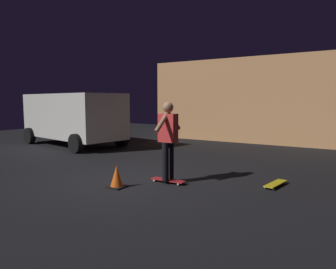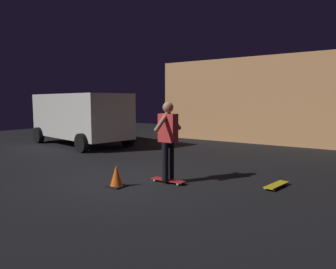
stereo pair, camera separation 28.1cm
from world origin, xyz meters
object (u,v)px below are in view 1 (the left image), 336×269
at_px(skateboard_spare, 276,184).
at_px(traffic_cone, 117,177).
at_px(parked_van, 73,116).
at_px(skateboard_ridden, 168,180).
at_px(skater, 168,135).

relative_size(skateboard_spare, traffic_cone, 1.74).
bearing_deg(parked_van, skateboard_ridden, -24.89).
relative_size(skateboard_spare, skater, 0.48).
distance_m(parked_van, skateboard_spare, 8.60).
xyz_separation_m(skateboard_ridden, traffic_cone, (-0.70, -0.86, 0.16)).
distance_m(skateboard_ridden, traffic_cone, 1.12).
height_order(parked_van, skater, parked_van).
height_order(skateboard_ridden, traffic_cone, traffic_cone).
distance_m(skateboard_ridden, skateboard_spare, 2.24).
xyz_separation_m(skateboard_spare, traffic_cone, (-2.73, -1.81, 0.16)).
distance_m(parked_van, traffic_cone, 6.79).
bearing_deg(skateboard_spare, traffic_cone, -146.51).
xyz_separation_m(parked_van, skateboard_spare, (8.30, -1.96, -1.11)).
bearing_deg(skateboard_spare, parked_van, 166.72).
xyz_separation_m(skateboard_ridden, skater, (0.00, 0.00, 0.98)).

